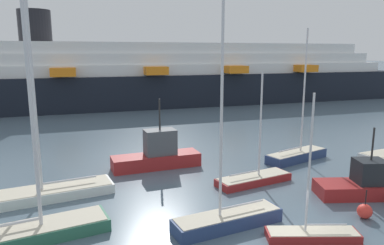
% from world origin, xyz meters
% --- Properties ---
extents(ground_plane, '(600.00, 600.00, 0.00)m').
position_xyz_m(ground_plane, '(0.00, 0.00, 0.00)').
color(ground_plane, slate).
extents(sailboat_0, '(7.51, 3.15, 14.28)m').
position_xyz_m(sailboat_0, '(-11.30, 8.74, 0.60)').
color(sailboat_0, white).
rests_on(sailboat_0, ground_plane).
extents(sailboat_2, '(6.09, 3.18, 10.69)m').
position_xyz_m(sailboat_2, '(7.62, 10.69, 0.53)').
color(sailboat_2, navy).
rests_on(sailboat_2, ground_plane).
extents(sailboat_3, '(7.69, 3.26, 12.92)m').
position_xyz_m(sailboat_3, '(-12.09, 3.57, 0.58)').
color(sailboat_3, '#2D6B51').
rests_on(sailboat_3, ground_plane).
extents(sailboat_4, '(5.99, 2.30, 11.38)m').
position_xyz_m(sailboat_4, '(-2.53, 1.82, 0.55)').
color(sailboat_4, navy).
rests_on(sailboat_4, ground_plane).
extents(sailboat_5, '(4.54, 2.44, 7.07)m').
position_xyz_m(sailboat_5, '(0.85, -0.57, 0.33)').
color(sailboat_5, maroon).
rests_on(sailboat_5, ground_plane).
extents(sailboat_6, '(5.61, 2.53, 7.60)m').
position_xyz_m(sailboat_6, '(1.72, 7.05, 0.37)').
color(sailboat_6, maroon).
rests_on(sailboat_6, ground_plane).
extents(fishing_boat_0, '(6.90, 2.27, 5.36)m').
position_xyz_m(fishing_boat_0, '(-3.77, 12.54, 1.02)').
color(fishing_boat_0, maroon).
rests_on(fishing_boat_0, ground_plane).
extents(fishing_boat_3, '(6.19, 3.59, 4.37)m').
position_xyz_m(fishing_boat_3, '(7.29, 2.89, 0.76)').
color(fishing_boat_3, maroon).
rests_on(fishing_boat_3, ground_plane).
extents(channel_buoy_0, '(0.79, 0.79, 1.62)m').
position_xyz_m(channel_buoy_0, '(4.91, 0.42, 0.40)').
color(channel_buoy_0, red).
rests_on(channel_buoy_0, ground_plane).
extents(cruise_ship, '(95.36, 15.16, 15.16)m').
position_xyz_m(cruise_ship, '(2.17, 47.07, 4.79)').
color(cruise_ship, black).
rests_on(cruise_ship, ground_plane).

